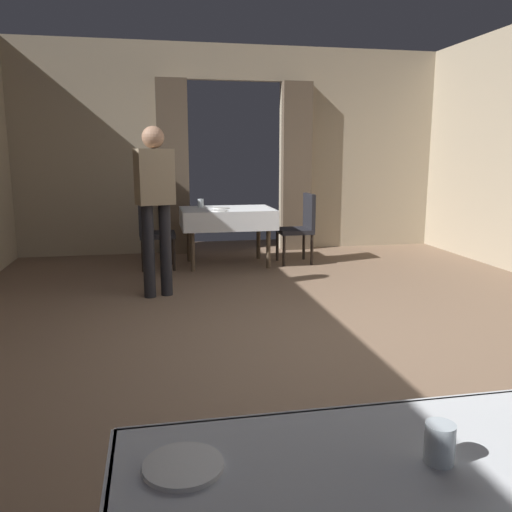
# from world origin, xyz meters

# --- Properties ---
(ground) EXTENTS (10.08, 10.08, 0.00)m
(ground) POSITION_xyz_m (0.00, 0.00, 0.00)
(ground) COLOR #7A604C
(wall_back) EXTENTS (6.40, 0.27, 3.00)m
(wall_back) POSITION_xyz_m (0.00, 4.18, 1.51)
(wall_back) COLOR tan
(wall_back) RESTS_ON ground
(dining_table_mid) EXTENTS (1.21, 0.88, 0.75)m
(dining_table_mid) POSITION_xyz_m (-0.28, 3.11, 0.65)
(dining_table_mid) COLOR #4C3D2D
(dining_table_mid) RESTS_ON ground
(chair_mid_right) EXTENTS (0.44, 0.44, 0.93)m
(chair_mid_right) POSITION_xyz_m (0.71, 3.06, 0.52)
(chair_mid_right) COLOR black
(chair_mid_right) RESTS_ON ground
(chair_mid_left) EXTENTS (0.44, 0.44, 0.93)m
(chair_mid_left) POSITION_xyz_m (-1.27, 3.05, 0.52)
(chair_mid_left) COLOR black
(chair_mid_left) RESTS_ON ground
(glass_near_a) EXTENTS (0.07, 0.07, 0.09)m
(glass_near_a) POSITION_xyz_m (-0.61, -2.68, 0.80)
(glass_near_a) COLOR silver
(glass_near_a) RESTS_ON dining_table_near
(plate_near_b) EXTENTS (0.18, 0.18, 0.01)m
(plate_near_b) POSITION_xyz_m (-1.18, -2.60, 0.76)
(plate_near_b) COLOR white
(plate_near_b) RESTS_ON dining_table_near
(plate_mid_a) EXTENTS (0.21, 0.21, 0.01)m
(plate_mid_a) POSITION_xyz_m (-0.41, 2.81, 0.76)
(plate_mid_a) COLOR white
(plate_mid_a) RESTS_ON dining_table_mid
(plate_mid_b) EXTENTS (0.21, 0.21, 0.01)m
(plate_mid_b) POSITION_xyz_m (-0.36, 3.11, 0.76)
(plate_mid_b) COLOR white
(plate_mid_b) RESTS_ON dining_table_mid
(glass_mid_c) EXTENTS (0.08, 0.08, 0.11)m
(glass_mid_c) POSITION_xyz_m (-0.60, 3.33, 0.81)
(glass_mid_c) COLOR silver
(glass_mid_c) RESTS_ON dining_table_mid
(person_waiter_by_doorway) EXTENTS (0.41, 0.32, 1.72)m
(person_waiter_by_doorway) POSITION_xyz_m (-1.20, 1.68, 1.02)
(person_waiter_by_doorway) COLOR black
(person_waiter_by_doorway) RESTS_ON ground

